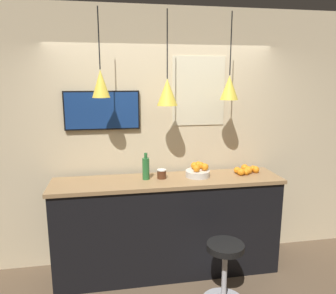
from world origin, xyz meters
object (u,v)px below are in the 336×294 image
Objects in this scene: bar_stool at (225,265)px; mounted_tv at (102,110)px; juice_bottle at (146,168)px; fruit_bowl at (198,171)px; spread_jar at (162,174)px.

bar_stool is 0.77× the size of mounted_tv.
fruit_bowl is at bearing 0.92° from juice_bottle.
mounted_tv reaches higher than spread_jar.
mounted_tv is (-1.10, 0.96, 1.39)m from bar_stool.
bar_stool is 6.33× the size of spread_jar.
mounted_tv is at bearing 164.45° from fruit_bowl.
spread_jar is (-0.41, -0.01, -0.01)m from fruit_bowl.
juice_bottle is at bearing -33.65° from mounted_tv.
spread_jar is at bearing -25.67° from mounted_tv.
juice_bottle is at bearing 180.00° from spread_jar.
bar_stool is 1.01m from fruit_bowl.
bar_stool is at bearing -53.38° from spread_jar.
fruit_bowl is (-0.09, 0.68, 0.74)m from bar_stool.
spread_jar is at bearing -178.70° from fruit_bowl.
fruit_bowl is at bearing 1.30° from spread_jar.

